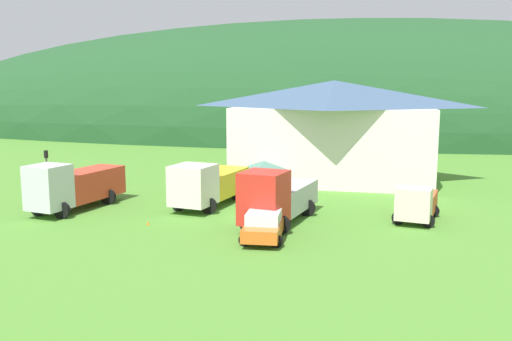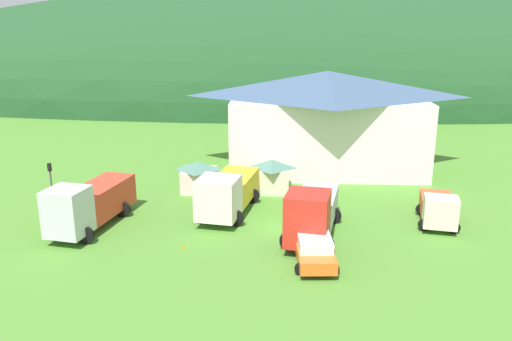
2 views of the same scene
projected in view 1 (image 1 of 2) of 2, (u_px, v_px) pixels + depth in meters
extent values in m
plane|color=#4C842D|center=(256.00, 217.00, 35.95)|extent=(200.00, 200.00, 0.00)
ellipsoid|color=#1E4723|center=(334.00, 131.00, 100.00)|extent=(175.07, 60.00, 39.36)
cube|color=white|center=(333.00, 144.00, 49.29)|extent=(16.87, 10.51, 6.60)
pyramid|color=#3D5675|center=(334.00, 94.00, 48.59)|extent=(18.22, 11.35, 2.31)
cube|color=beige|center=(264.00, 182.00, 43.41)|extent=(2.67, 2.39, 1.97)
pyramid|color=#4C7A6B|center=(264.00, 165.00, 43.21)|extent=(2.88, 2.58, 0.69)
cube|color=beige|center=(193.00, 180.00, 44.55)|extent=(2.61, 2.59, 1.81)
pyramid|color=#4C7A6B|center=(193.00, 165.00, 44.36)|extent=(2.82, 2.79, 0.63)
cube|color=silver|center=(49.00, 187.00, 35.69)|extent=(2.69, 2.70, 2.89)
cube|color=black|center=(47.00, 178.00, 35.49)|extent=(1.56, 2.04, 0.92)
cube|color=red|center=(89.00, 184.00, 39.26)|extent=(3.30, 5.78, 2.04)
cylinder|color=black|center=(62.00, 210.00, 35.52)|extent=(1.10, 0.30, 1.10)
cylinder|color=black|center=(38.00, 208.00, 36.31)|extent=(1.10, 0.30, 1.10)
cylinder|color=black|center=(108.00, 197.00, 39.77)|extent=(1.10, 0.30, 1.10)
cylinder|color=black|center=(86.00, 195.00, 40.55)|extent=(1.10, 0.30, 1.10)
cube|color=silver|center=(193.00, 185.00, 37.04)|extent=(3.03, 3.13, 2.68)
cube|color=black|center=(192.00, 177.00, 36.82)|extent=(1.75, 2.38, 0.86)
cube|color=gold|center=(219.00, 182.00, 40.71)|extent=(3.47, 5.55, 1.74)
cylinder|color=black|center=(209.00, 206.00, 36.81)|extent=(1.10, 0.30, 1.10)
cylinder|color=black|center=(179.00, 203.00, 37.68)|extent=(1.10, 0.30, 1.10)
cylinder|color=black|center=(238.00, 193.00, 41.12)|extent=(1.10, 0.30, 1.10)
cylinder|color=black|center=(211.00, 191.00, 41.98)|extent=(1.10, 0.30, 1.10)
cube|color=red|center=(264.00, 197.00, 32.06)|extent=(2.89, 2.99, 3.05)
cube|color=black|center=(263.00, 187.00, 31.84)|extent=(1.68, 2.27, 0.98)
cube|color=#B2B2B7|center=(288.00, 197.00, 35.81)|extent=(3.44, 5.81, 1.61)
cylinder|color=black|center=(281.00, 225.00, 31.88)|extent=(1.10, 0.30, 1.10)
cylinder|color=black|center=(247.00, 221.00, 32.72)|extent=(1.10, 0.30, 1.10)
cylinder|color=black|center=(307.00, 208.00, 36.25)|extent=(1.10, 0.30, 1.10)
cylinder|color=black|center=(277.00, 205.00, 37.09)|extent=(1.10, 0.30, 1.10)
cube|color=beige|center=(414.00, 204.00, 33.58)|extent=(2.34, 1.96, 1.97)
cube|color=black|center=(414.00, 197.00, 33.44)|extent=(1.34, 1.46, 0.63)
cube|color=#DB512D|center=(419.00, 202.00, 35.84)|extent=(2.67, 3.62, 1.22)
cylinder|color=black|center=(428.00, 221.00, 33.38)|extent=(0.80, 0.30, 0.80)
cylinder|color=black|center=(398.00, 218.00, 34.08)|extent=(0.80, 0.30, 0.80)
cylinder|color=black|center=(433.00, 211.00, 36.03)|extent=(0.80, 0.30, 0.80)
cylinder|color=black|center=(405.00, 208.00, 36.73)|extent=(0.80, 0.30, 0.80)
cube|color=orange|center=(265.00, 226.00, 31.14)|extent=(2.29, 5.41, 0.70)
cube|color=silver|center=(264.00, 217.00, 30.42)|extent=(1.93, 2.23, 0.62)
cylinder|color=black|center=(277.00, 241.00, 29.31)|extent=(0.68, 0.24, 0.68)
cylinder|color=black|center=(245.00, 240.00, 29.56)|extent=(0.68, 0.24, 0.68)
cylinder|color=black|center=(284.00, 224.00, 32.82)|extent=(0.68, 0.24, 0.68)
cylinder|color=black|center=(255.00, 223.00, 33.08)|extent=(0.68, 0.24, 0.68)
cylinder|color=#4C4C51|center=(47.00, 180.00, 40.59)|extent=(0.12, 0.12, 3.25)
cube|color=black|center=(46.00, 154.00, 40.29)|extent=(0.20, 0.24, 0.55)
sphere|color=yellow|center=(47.00, 154.00, 40.42)|extent=(0.14, 0.14, 0.14)
cone|color=orange|center=(148.00, 225.00, 33.99)|extent=(0.36, 0.36, 0.53)
cone|color=orange|center=(299.00, 212.00, 37.56)|extent=(0.36, 0.36, 0.57)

